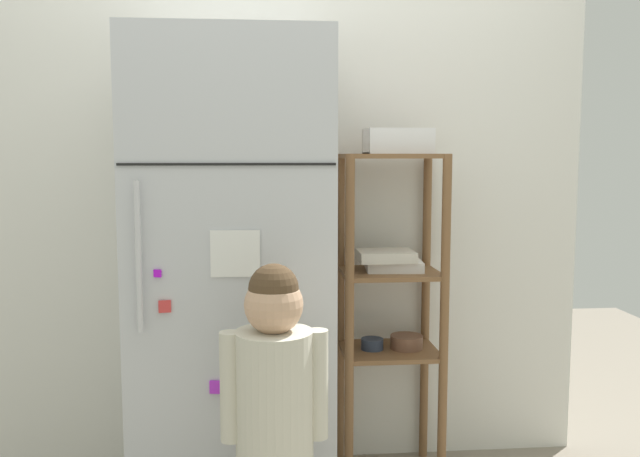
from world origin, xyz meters
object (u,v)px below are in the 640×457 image
(pantry_shelf_unit, at_px, (390,288))
(fruit_bin, at_px, (399,144))
(refrigerator, at_px, (233,276))
(child_standing, at_px, (274,394))

(pantry_shelf_unit, xyz_separation_m, fruit_bin, (0.03, -0.01, 0.58))
(fruit_bin, bearing_deg, pantry_shelf_unit, 165.99)
(refrigerator, xyz_separation_m, fruit_bin, (0.65, 0.14, 0.49))
(refrigerator, relative_size, child_standing, 1.74)
(fruit_bin, bearing_deg, child_standing, -127.05)
(pantry_shelf_unit, bearing_deg, refrigerator, -166.51)
(refrigerator, relative_size, pantry_shelf_unit, 1.31)
(fruit_bin, bearing_deg, refrigerator, -167.60)
(refrigerator, height_order, pantry_shelf_unit, refrigerator)
(child_standing, distance_m, pantry_shelf_unit, 0.86)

